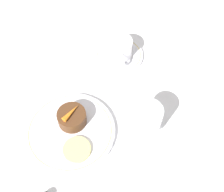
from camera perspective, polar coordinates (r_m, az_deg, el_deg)
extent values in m
plane|color=white|center=(0.83, -5.71, -6.00)|extent=(3.00, 3.00, 0.00)
cylinder|color=white|center=(0.82, -7.60, -6.49)|extent=(0.23, 0.23, 0.01)
torus|color=tan|center=(0.81, -7.65, -6.31)|extent=(0.22, 0.22, 0.00)
cylinder|color=white|center=(0.96, 1.29, 7.41)|extent=(0.15, 0.15, 0.01)
torus|color=tan|center=(0.96, 1.30, 7.57)|extent=(0.13, 0.13, 0.00)
cylinder|color=white|center=(0.93, 1.35, 8.79)|extent=(0.08, 0.08, 0.06)
cylinder|color=#9E7A4C|center=(0.93, 1.35, 8.94)|extent=(0.07, 0.07, 0.05)
torus|color=white|center=(0.90, 1.95, 6.71)|extent=(0.04, 0.01, 0.04)
cube|color=silver|center=(0.93, 0.13, 5.76)|extent=(0.03, 0.09, 0.00)
ellipsoid|color=silver|center=(0.93, 3.81, 5.46)|extent=(0.02, 0.03, 0.00)
cylinder|color=silver|center=(0.82, 6.05, -6.19)|extent=(0.07, 0.07, 0.01)
cylinder|color=silver|center=(0.81, 6.18, -5.51)|extent=(0.01, 0.01, 0.04)
cylinder|color=silver|center=(0.76, 6.51, -3.79)|extent=(0.07, 0.07, 0.06)
cylinder|color=#5B0F1E|center=(0.77, 6.43, -4.22)|extent=(0.06, 0.06, 0.03)
cube|color=silver|center=(0.92, -8.64, 3.05)|extent=(0.01, 0.13, 0.01)
cube|color=silver|center=(0.92, -2.98, 3.84)|extent=(0.02, 0.05, 0.01)
cylinder|color=#4C2D19|center=(0.81, -7.34, -3.94)|extent=(0.07, 0.07, 0.04)
cone|color=orange|center=(0.79, -7.54, -3.02)|extent=(0.05, 0.05, 0.01)
cylinder|color=#EFE075|center=(0.78, -6.46, -9.72)|extent=(0.07, 0.07, 0.01)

